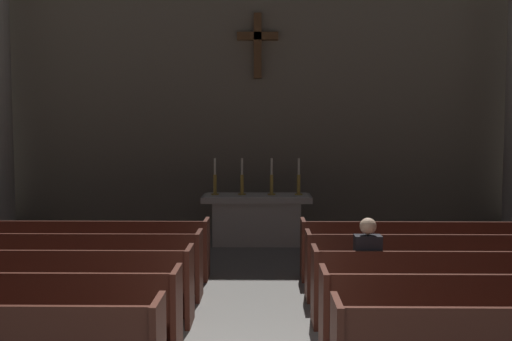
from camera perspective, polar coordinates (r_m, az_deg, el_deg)
name	(u,v)px	position (r m, az deg, el deg)	size (l,w,h in m)	color
pew_left_row_3	(30,285)	(7.78, -21.01, -10.32)	(3.94, 0.50, 0.95)	#4C2319
pew_left_row_4	(60,265)	(8.75, -18.40, -8.63)	(3.94, 0.50, 0.95)	#4C2319
pew_left_row_5	(83,249)	(9.74, -16.34, -7.27)	(3.94, 0.50, 0.95)	#4C2319
pew_right_row_3	(477,287)	(7.69, 20.53, -10.49)	(3.94, 0.50, 0.95)	#4C2319
pew_right_row_4	(449,266)	(8.67, 18.12, -8.75)	(3.94, 0.50, 0.95)	#4C2319
pew_right_row_5	(427,250)	(9.67, 16.22, -7.36)	(3.94, 0.50, 0.95)	#4C2319
altar	(257,218)	(12.06, 0.08, -4.61)	(2.20, 0.90, 1.01)	#BCB7AD
candlestick_outer_left	(215,183)	(12.01, -3.98, -1.20)	(0.16, 0.16, 0.75)	#B79338
candlestick_inner_left	(242,183)	(11.98, -1.36, -1.20)	(0.16, 0.16, 0.75)	#B79338
candlestick_inner_right	(272,183)	(11.97, 1.51, -1.21)	(0.16, 0.16, 0.75)	#B79338
candlestick_outer_right	(299,183)	(11.99, 4.14, -1.21)	(0.16, 0.16, 0.75)	#B79338
apse_with_cross	(258,64)	(13.89, 0.17, 10.25)	(12.69, 0.43, 7.68)	#706656
lone_worshipper	(366,268)	(7.34, 10.60, -9.26)	(0.32, 0.43, 1.32)	#26262B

